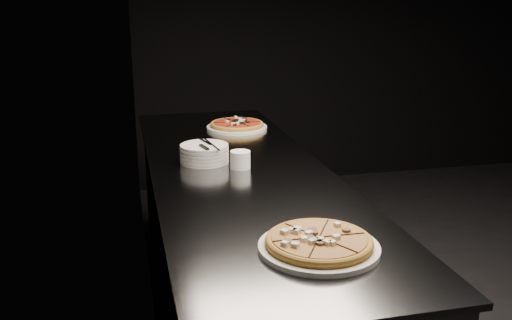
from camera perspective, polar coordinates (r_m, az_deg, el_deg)
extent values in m
cube|color=black|center=(2.28, -11.14, 10.18)|extent=(0.02, 5.00, 2.80)
cube|color=black|center=(5.43, 15.66, 13.22)|extent=(5.00, 0.02, 2.80)
cube|color=slate|center=(2.59, -1.64, -10.79)|extent=(0.70, 2.40, 0.90)
cube|color=slate|center=(2.42, -1.73, -1.04)|extent=(0.74, 2.44, 0.02)
cylinder|color=white|center=(1.67, 6.30, -8.71)|extent=(0.35, 0.35, 0.02)
cylinder|color=#B88837|center=(1.66, 6.32, -8.24)|extent=(0.31, 0.31, 0.01)
torus|color=#B88837|center=(1.66, 6.32, -8.03)|extent=(0.32, 0.32, 0.02)
cylinder|color=gold|center=(1.66, 6.33, -7.86)|extent=(0.28, 0.28, 0.01)
cylinder|color=white|center=(3.13, -1.92, 3.26)|extent=(0.33, 0.33, 0.02)
cylinder|color=#B88837|center=(3.12, -1.92, 3.51)|extent=(0.33, 0.33, 0.01)
torus|color=#B88837|center=(3.12, -1.93, 3.62)|extent=(0.33, 0.33, 0.02)
cylinder|color=#A82F18|center=(3.12, -1.93, 3.71)|extent=(0.29, 0.29, 0.01)
cylinder|color=white|center=(2.51, -5.17, -0.02)|extent=(0.21, 0.21, 0.02)
cylinder|color=white|center=(2.51, -5.18, 0.33)|extent=(0.21, 0.21, 0.02)
cylinder|color=white|center=(2.51, -5.19, 0.68)|extent=(0.21, 0.21, 0.02)
cylinder|color=white|center=(2.50, -5.20, 1.02)|extent=(0.21, 0.21, 0.02)
cylinder|color=white|center=(2.50, -5.20, 1.37)|extent=(0.21, 0.21, 0.02)
cube|color=silver|center=(2.54, -5.11, 1.83)|extent=(0.05, 0.14, 0.00)
cube|color=black|center=(2.44, -5.21, 1.30)|extent=(0.03, 0.09, 0.01)
cube|color=silver|center=(2.49, -4.46, 1.57)|extent=(0.02, 0.21, 0.00)
cylinder|color=white|center=(2.41, -1.58, 0.03)|extent=(0.08, 0.08, 0.07)
cylinder|color=black|center=(2.40, -1.58, 0.69)|extent=(0.07, 0.07, 0.01)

